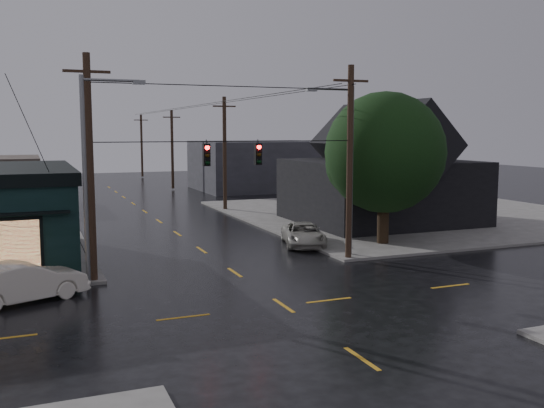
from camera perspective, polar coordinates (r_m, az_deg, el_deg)
name	(u,v)px	position (r m, az deg, el deg)	size (l,w,h in m)	color
ground_plane	(284,306)	(24.03, 1.09, -9.54)	(160.00, 160.00, 0.00)	black
sidewalk_ne	(412,213)	(50.85, 13.07, -0.88)	(28.00, 28.00, 0.15)	#605F5A
ne_building	(381,163)	(45.20, 10.20, 3.84)	(12.60, 11.60, 8.75)	black
corner_tree	(385,153)	(36.25, 10.55, 4.76)	(7.12, 7.12, 8.95)	black
utility_pole_nw	(94,283)	(28.63, -16.38, -7.12)	(2.00, 0.32, 10.15)	black
utility_pole_ne	(348,260)	(32.48, 7.18, -5.24)	(2.00, 0.32, 10.15)	black
utility_pole_far_a	(225,211)	(52.04, -4.43, -0.62)	(2.00, 0.32, 9.65)	black
utility_pole_far_b	(173,190)	(71.24, -9.30, 1.34)	(2.00, 0.32, 9.15)	black
utility_pole_far_c	(142,177)	(90.79, -12.09, 2.46)	(2.00, 0.32, 9.15)	black
span_signal_assembly	(233,154)	(29.18, -3.74, 4.72)	(13.00, 0.48, 1.23)	black
streetlight_nw	(89,287)	(27.93, -16.85, -7.49)	(5.40, 0.30, 9.15)	slate
streetlight_ne	(350,257)	(33.32, 7.34, -4.93)	(5.40, 0.30, 9.15)	slate
bg_building_east	(259,165)	(70.89, -1.28, 3.67)	(14.00, 12.00, 5.60)	#2B2C31
sedan_cream	(23,282)	(26.23, -22.36, -6.83)	(1.72, 4.92, 1.62)	silver
suv_silver	(303,234)	(36.11, 2.98, -2.88)	(2.23, 4.85, 1.35)	#A5A298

